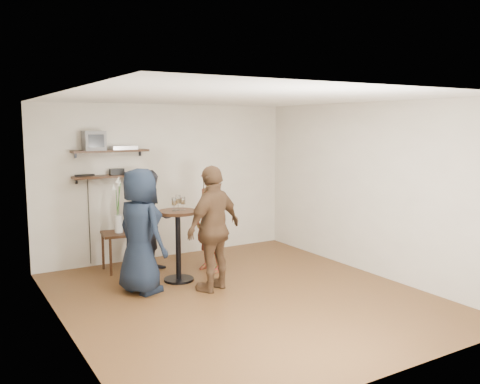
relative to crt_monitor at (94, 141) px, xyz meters
name	(u,v)px	position (x,y,z in m)	size (l,w,h in m)	color
room	(243,200)	(1.26, -2.38, -0.72)	(4.58, 5.08, 2.68)	#4C2918
shelf_upper	(111,151)	(0.26, 0.00, -0.17)	(1.20, 0.25, 0.04)	black
shelf_lower	(111,176)	(0.26, 0.00, -0.57)	(1.20, 0.25, 0.04)	black
crt_monitor	(94,141)	(0.00, 0.00, 0.00)	(0.32, 0.30, 0.30)	#59595B
dvd_deck	(124,148)	(0.47, 0.00, -0.12)	(0.40, 0.24, 0.06)	silver
radio	(117,172)	(0.35, 0.00, -0.50)	(0.22, 0.10, 0.10)	black
power_strip	(85,175)	(-0.15, 0.05, -0.54)	(0.30, 0.05, 0.03)	black
side_table	(119,239)	(0.25, -0.34, -1.51)	(0.57, 0.57, 0.61)	black
vase_lilies	(118,215)	(0.24, -0.35, -1.13)	(0.19, 0.19, 0.89)	silver
drinks_table	(178,236)	(0.82, -1.29, -1.35)	(0.57, 0.57, 1.04)	black
wine_glass_fl	(174,202)	(0.75, -1.33, -0.85)	(0.06, 0.06, 0.19)	silver
wine_glass_fr	(183,201)	(0.90, -1.31, -0.85)	(0.06, 0.06, 0.19)	silver
wine_glass_bl	(174,202)	(0.79, -1.23, -0.85)	(0.06, 0.06, 0.18)	silver
wine_glass_br	(178,200)	(0.84, -1.27, -0.83)	(0.07, 0.07, 0.22)	silver
person_plaid	(211,220)	(1.46, -1.08, -1.22)	(0.58, 0.38, 1.60)	#AF1424
person_dark	(152,221)	(0.67, -0.63, -1.23)	(0.77, 0.60, 1.58)	black
person_navy	(140,231)	(0.18, -1.50, -1.17)	(0.83, 0.54, 1.69)	black
person_brown	(214,228)	(1.08, -1.92, -1.16)	(1.01, 0.42, 1.72)	#4F3522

